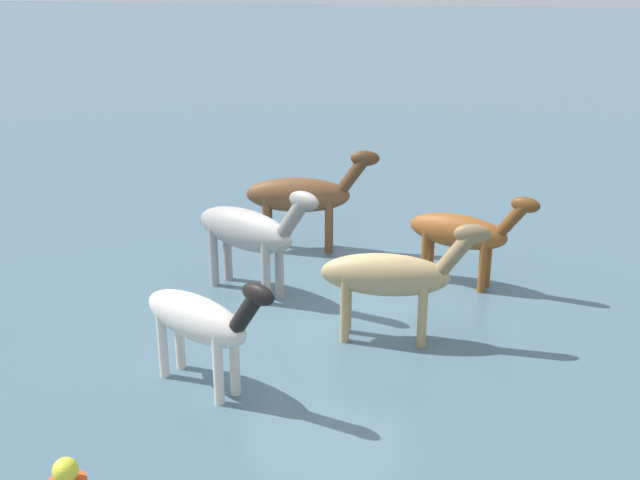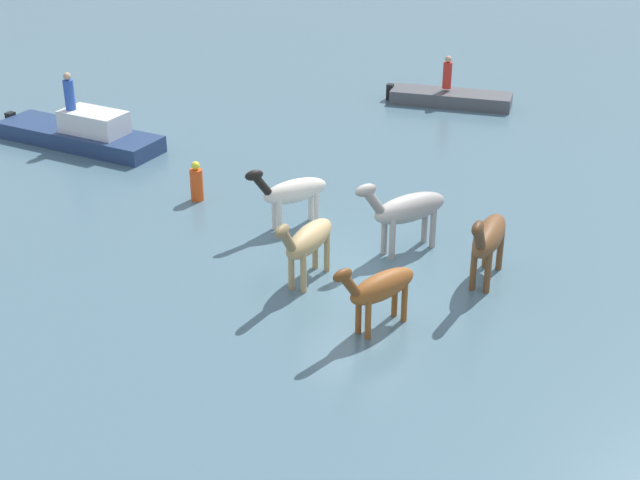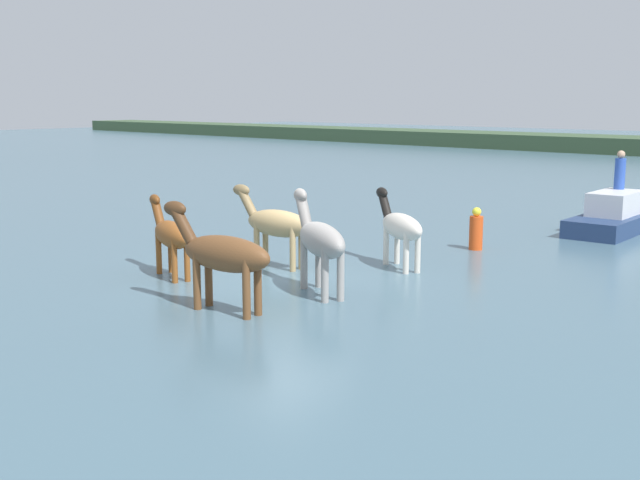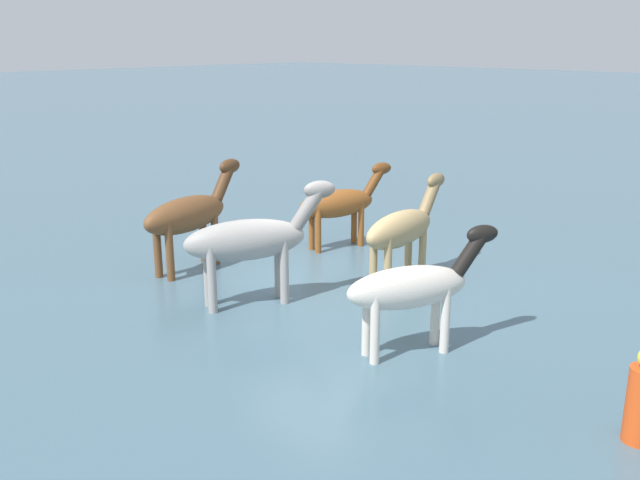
% 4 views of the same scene
% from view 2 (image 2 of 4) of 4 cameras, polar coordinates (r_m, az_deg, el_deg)
% --- Properties ---
extents(ground_plane, '(177.03, 177.03, 0.00)m').
position_cam_2_polar(ground_plane, '(21.40, 2.77, -1.88)').
color(ground_plane, '#476675').
extents(horse_lead, '(2.54, 1.56, 2.06)m').
position_cam_2_polar(horse_lead, '(21.85, 5.51, 1.96)').
color(horse_lead, '#9E9993').
rests_on(horse_lead, ground_plane).
extents(horse_gray_outer, '(2.27, 1.03, 1.77)m').
position_cam_2_polar(horse_gray_outer, '(18.66, 3.79, -3.02)').
color(horse_gray_outer, brown).
rests_on(horse_gray_outer, ground_plane).
extents(horse_chestnut_trailing, '(2.23, 1.40, 1.82)m').
position_cam_2_polar(horse_chestnut_trailing, '(23.08, -1.76, 3.07)').
color(horse_chestnut_trailing, silver).
rests_on(horse_chestnut_trailing, ground_plane).
extents(horse_dun_straggler, '(2.62, 0.89, 2.02)m').
position_cam_2_polar(horse_dun_straggler, '(20.74, 10.60, 0.15)').
color(horse_dun_straggler, brown).
rests_on(horse_dun_straggler, ground_plane).
extents(horse_mid_herd, '(2.46, 0.69, 1.91)m').
position_cam_2_polar(horse_mid_herd, '(20.39, -0.80, -0.03)').
color(horse_mid_herd, tan).
rests_on(horse_mid_herd, ground_plane).
extents(boat_dinghy_port, '(2.33, 4.58, 0.73)m').
position_cam_2_polar(boat_dinghy_port, '(33.49, 8.23, 8.76)').
color(boat_dinghy_port, '#4C4C51').
rests_on(boat_dinghy_port, ground_plane).
extents(boat_skiff_near, '(1.94, 6.00, 1.37)m').
position_cam_2_polar(boat_skiff_near, '(30.02, -14.82, 6.41)').
color(boat_skiff_near, navy).
rests_on(boat_skiff_near, ground_plane).
extents(person_spotter_bow, '(0.32, 0.32, 1.19)m').
position_cam_2_polar(person_spotter_bow, '(33.30, 8.07, 10.40)').
color(person_spotter_bow, red).
rests_on(person_spotter_bow, boat_dinghy_port).
extents(person_watcher_seated, '(0.32, 0.32, 1.19)m').
position_cam_2_polar(person_watcher_seated, '(29.58, -15.60, 8.98)').
color(person_watcher_seated, '#2D51B2').
rests_on(person_watcher_seated, boat_skiff_near).
extents(buoy_channel_marker, '(0.36, 0.36, 1.14)m').
position_cam_2_polar(buoy_channel_marker, '(25.12, -7.82, 3.61)').
color(buoy_channel_marker, '#E54C19').
rests_on(buoy_channel_marker, ground_plane).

